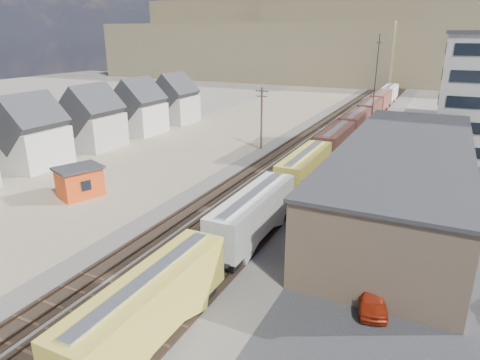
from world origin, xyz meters
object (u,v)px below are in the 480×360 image
at_px(freight_train, 346,131).
at_px(parked_car_red, 372,298).
at_px(maintenance_shed, 80,181).
at_px(parked_car_blue, 451,178).
at_px(utility_pole_north, 262,117).

xyz_separation_m(freight_train, parked_car_red, (11.44, -43.64, -1.99)).
relative_size(maintenance_shed, parked_car_blue, 1.14).
bearing_deg(parked_car_blue, utility_pole_north, 116.17).
bearing_deg(maintenance_shed, parked_car_blue, 31.42).
height_order(parked_car_red, parked_car_blue, parked_car_red).
relative_size(utility_pole_north, parked_car_red, 2.13).
relative_size(freight_train, parked_car_blue, 22.70).
xyz_separation_m(utility_pole_north, maintenance_shed, (-10.39, -29.19, -3.44)).
distance_m(freight_train, parked_car_red, 45.16).
bearing_deg(parked_car_blue, freight_train, 89.06).
bearing_deg(parked_car_red, parked_car_blue, 68.06).
xyz_separation_m(utility_pole_north, parked_car_red, (23.74, -36.54, -4.50)).
bearing_deg(freight_train, parked_car_blue, -38.08).
height_order(freight_train, maintenance_shed, freight_train).
bearing_deg(parked_car_blue, maintenance_shed, 158.56).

